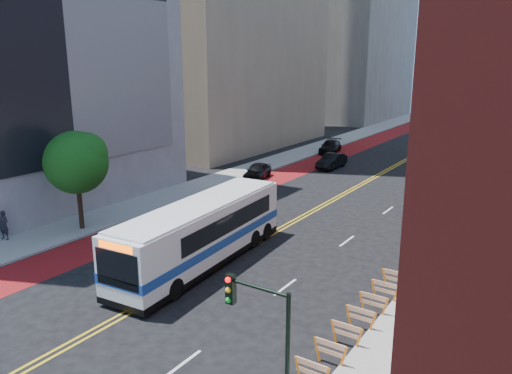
{
  "coord_description": "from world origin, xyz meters",
  "views": [
    {
      "loc": [
        16.47,
        -14.61,
        11.52
      ],
      "look_at": [
        1.68,
        8.0,
        4.48
      ],
      "focal_mm": 35.0,
      "sensor_mm": 36.0,
      "label": 1
    }
  ],
  "objects": [
    {
      "name": "bus_lane_paint",
      "position": [
        -8.1,
        30.0,
        0.0
      ],
      "size": [
        3.6,
        140.0,
        0.01
      ],
      "primitive_type": "cube",
      "color": "maroon",
      "rests_on": "ground"
    },
    {
      "name": "car_b",
      "position": [
        -5.38,
        33.6,
        0.77
      ],
      "size": [
        1.65,
        4.7,
        1.55
      ],
      "primitive_type": "imported",
      "rotation": [
        0.0,
        0.0,
        -0.0
      ],
      "color": "black",
      "rests_on": "ground"
    },
    {
      "name": "car_a",
      "position": [
        -9.3,
        25.01,
        0.79
      ],
      "size": [
        2.98,
        4.93,
        1.57
      ],
      "primitive_type": "imported",
      "rotation": [
        0.0,
        0.0,
        0.26
      ],
      "color": "black",
      "rests_on": "ground"
    },
    {
      "name": "lane_dashes",
      "position": [
        4.8,
        38.0,
        0.01
      ],
      "size": [
        0.14,
        98.2,
        0.01
      ],
      "color": "silver",
      "rests_on": "ground"
    },
    {
      "name": "street_tree",
      "position": [
        -11.24,
        6.04,
        4.91
      ],
      "size": [
        4.2,
        4.2,
        6.7
      ],
      "color": "black",
      "rests_on": "sidewalk_left"
    },
    {
      "name": "grey_building_left",
      "position": [
        -20.9,
        8.0,
        15.01
      ],
      "size": [
        14.1,
        24.0,
        30.0
      ],
      "color": "gray",
      "rests_on": "ground"
    },
    {
      "name": "sidewalk_left",
      "position": [
        -12.0,
        30.0,
        0.07
      ],
      "size": [
        4.0,
        140.0,
        0.15
      ],
      "primitive_type": "cube",
      "color": "gray",
      "rests_on": "ground"
    },
    {
      "name": "transit_bus",
      "position": [
        -0.71,
        6.15,
        1.91
      ],
      "size": [
        3.91,
        13.48,
        3.66
      ],
      "rotation": [
        0.0,
        0.0,
        0.08
      ],
      "color": "silver",
      "rests_on": "ground"
    },
    {
      "name": "ground",
      "position": [
        0.0,
        0.0,
        0.0
      ],
      "size": [
        160.0,
        160.0,
        0.0
      ],
      "primitive_type": "plane",
      "color": "black",
      "rests_on": "ground"
    },
    {
      "name": "center_line_outer",
      "position": [
        0.18,
        30.0,
        0.0
      ],
      "size": [
        0.14,
        140.0,
        0.01
      ],
      "primitive_type": "cube",
      "color": "gold",
      "rests_on": "ground"
    },
    {
      "name": "construction_barriers",
      "position": [
        9.6,
        3.42,
        0.68
      ],
      "size": [
        1.42,
        10.91,
        1.0
      ],
      "color": "orange",
      "rests_on": "ground"
    },
    {
      "name": "traffic_signal",
      "position": [
        9.41,
        -3.51,
        3.72
      ],
      "size": [
        2.21,
        0.34,
        5.07
      ],
      "color": "black",
      "rests_on": "sidewalk_right"
    },
    {
      "name": "car_c",
      "position": [
        -9.3,
        41.67,
        0.76
      ],
      "size": [
        3.31,
        5.59,
        1.52
      ],
      "primitive_type": "imported",
      "rotation": [
        0.0,
        0.0,
        0.24
      ],
      "color": "black",
      "rests_on": "ground"
    },
    {
      "name": "center_line_inner",
      "position": [
        -0.18,
        30.0,
        0.0
      ],
      "size": [
        0.14,
        140.0,
        0.01
      ],
      "primitive_type": "cube",
      "color": "gold",
      "rests_on": "ground"
    },
    {
      "name": "pedestrian",
      "position": [
        -13.6,
        1.85,
        1.11
      ],
      "size": [
        0.8,
        0.65,
        1.92
      ],
      "primitive_type": "imported",
      "rotation": [
        0.0,
        0.0,
        0.3
      ],
      "color": "black",
      "rests_on": "sidewalk_left"
    },
    {
      "name": "sidewalk_right",
      "position": [
        12.0,
        30.0,
        0.07
      ],
      "size": [
        4.0,
        140.0,
        0.15
      ],
      "primitive_type": "cube",
      "color": "gray",
      "rests_on": "ground"
    }
  ]
}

